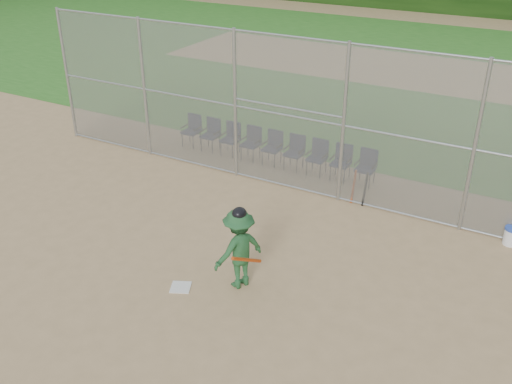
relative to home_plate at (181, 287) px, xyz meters
The scene contains 17 objects.
ground 0.35m from the home_plate, ahead, with size 100.00×100.00×0.00m, color tan.
grass_strip 17.95m from the home_plate, 88.90° to the left, with size 100.00×100.00×0.00m, color #2B691F.
dirt_patch_far 17.95m from the home_plate, 88.90° to the left, with size 24.00×24.00×0.00m, color tan.
backstop_fence 5.37m from the home_plate, 86.01° to the left, with size 16.09×0.09×4.00m.
home_plate is the anchor object (origin of this frame).
batter_at_plate 1.43m from the home_plate, 34.50° to the left, with size 1.02×1.40×1.75m.
water_cooler 7.29m from the home_plate, 41.53° to the left, with size 0.33×0.33×0.42m.
spare_bats 5.39m from the home_plate, 69.88° to the left, with size 0.36×0.27×0.84m.
chair_0 7.26m from the home_plate, 122.95° to the left, with size 0.54×0.52×0.96m, color black, non-canonical shape.
chair_1 6.90m from the home_plate, 118.08° to the left, with size 0.54×0.52×0.96m, color black, non-canonical shape.
chair_2 6.60m from the home_plate, 112.72° to the left, with size 0.54×0.52×0.96m, color black, non-canonical shape.
chair_3 6.37m from the home_plate, 106.92° to the left, with size 0.54×0.52×0.96m, color black, non-canonical shape.
chair_4 6.20m from the home_plate, 100.73° to the left, with size 0.54×0.52×0.96m, color black, non-canonical shape.
chair_5 6.11m from the home_plate, 94.28° to the left, with size 0.54×0.52×0.96m, color black, non-canonical shape.
chair_6 6.10m from the home_plate, 87.72° to the left, with size 0.54×0.52×0.96m, color black, non-canonical shape.
chair_7 6.17m from the home_plate, 81.21° to the left, with size 0.54×0.52×0.96m, color black, non-canonical shape.
chair_8 6.31m from the home_plate, 74.93° to the left, with size 0.54×0.52×0.96m, color black, non-canonical shape.
Camera 1 is at (5.36, -7.19, 6.84)m, focal length 40.00 mm.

